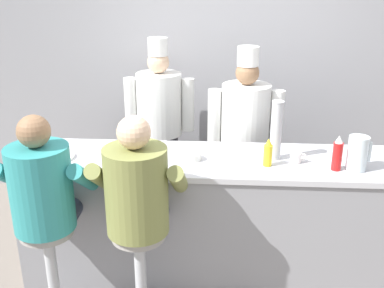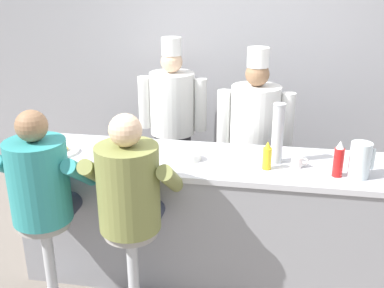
{
  "view_description": "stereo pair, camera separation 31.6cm",
  "coord_description": "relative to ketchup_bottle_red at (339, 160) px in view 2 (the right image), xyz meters",
  "views": [
    {
      "loc": [
        -0.06,
        -2.64,
        2.21
      ],
      "look_at": [
        -0.25,
        0.31,
        1.09
      ],
      "focal_mm": 42.0,
      "sensor_mm": 36.0,
      "label": 1
    },
    {
      "loc": [
        0.25,
        -2.61,
        2.21
      ],
      "look_at": [
        -0.25,
        0.31,
        1.09
      ],
      "focal_mm": 42.0,
      "sensor_mm": 36.0,
      "label": 2
    }
  ],
  "objects": [
    {
      "name": "wall_back",
      "position": [
        -0.73,
        1.63,
        0.26
      ],
      "size": [
        10.0,
        0.06,
        2.7
      ],
      "color": "#99999E",
      "rests_on": "ground_plane"
    },
    {
      "name": "water_pitcher_clear",
      "position": [
        0.14,
        0.01,
        0.0
      ],
      "size": [
        0.16,
        0.14,
        0.24
      ],
      "color": "silver",
      "rests_on": "diner_counter"
    },
    {
      "name": "cook_in_whites_far",
      "position": [
        -0.57,
        0.87,
        -0.17
      ],
      "size": [
        0.65,
        0.42,
        1.67
      ],
      "color": "#232328",
      "rests_on": "ground_plane"
    },
    {
      "name": "ketchup_bottle_red",
      "position": [
        0.0,
        0.0,
        0.0
      ],
      "size": [
        0.06,
        0.06,
        0.25
      ],
      "color": "red",
      "rests_on": "diner_counter"
    },
    {
      "name": "diner_counter",
      "position": [
        -0.73,
        0.15,
        -0.6
      ],
      "size": [
        3.03,
        0.69,
        0.97
      ],
      "color": "gray",
      "rests_on": "ground_plane"
    },
    {
      "name": "mustard_bottle_yellow",
      "position": [
        -0.46,
        0.04,
        -0.02
      ],
      "size": [
        0.06,
        0.06,
        0.2
      ],
      "color": "yellow",
      "rests_on": "diner_counter"
    },
    {
      "name": "cereal_bowl",
      "position": [
        -0.98,
        0.11,
        -0.09
      ],
      "size": [
        0.13,
        0.13,
        0.05
      ],
      "color": "white",
      "rests_on": "diner_counter"
    },
    {
      "name": "coffee_mug_white",
      "position": [
        -0.25,
        0.11,
        -0.08
      ],
      "size": [
        0.12,
        0.08,
        0.08
      ],
      "color": "white",
      "rests_on": "diner_counter"
    },
    {
      "name": "diner_seated_teal",
      "position": [
        -1.88,
        -0.4,
        -0.16
      ],
      "size": [
        0.58,
        0.57,
        1.45
      ],
      "color": "#B2B5BA",
      "rests_on": "ground_plane"
    },
    {
      "name": "breakfast_plate",
      "position": [
        -1.97,
        0.08,
        -0.1
      ],
      "size": [
        0.27,
        0.27,
        0.05
      ],
      "color": "white",
      "rests_on": "diner_counter"
    },
    {
      "name": "cook_in_whites_near",
      "position": [
        -1.36,
        1.21,
        -0.16
      ],
      "size": [
        0.66,
        0.42,
        1.69
      ],
      "color": "#232328",
      "rests_on": "ground_plane"
    },
    {
      "name": "cup_stack_steel",
      "position": [
        -0.39,
        0.17,
        0.1
      ],
      "size": [
        0.09,
        0.09,
        0.43
      ],
      "color": "#B7BABF",
      "rests_on": "diner_counter"
    },
    {
      "name": "diner_seated_olive",
      "position": [
        -1.29,
        -0.4,
        -0.15
      ],
      "size": [
        0.59,
        0.58,
        1.46
      ],
      "color": "#B2B5BA",
      "rests_on": "ground_plane"
    }
  ]
}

